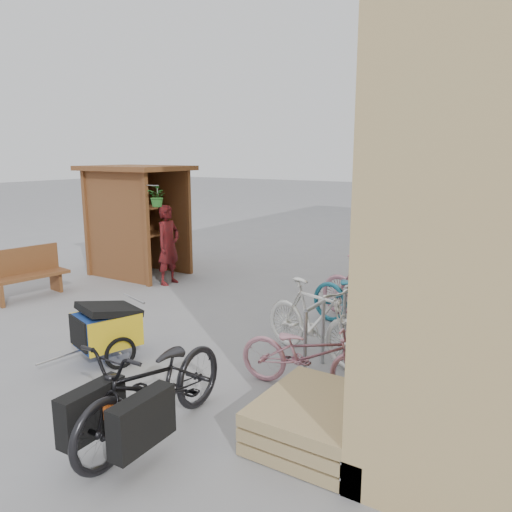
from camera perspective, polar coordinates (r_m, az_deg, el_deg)
The scene contains 17 objects.
ground at distance 7.63m, azimuth -9.35°, elevation -8.91°, with size 80.00×80.00×0.00m, color gray.
kiosk at distance 11.26m, azimuth -13.81°, elevation 5.68°, with size 2.49×1.65×2.40m.
bike_rack at distance 8.37m, azimuth 13.86°, elevation -3.52°, with size 0.05×5.35×0.86m.
pallet_stack at distance 4.94m, azimuth 6.90°, elevation -18.13°, with size 1.00×1.20×0.40m.
bench at distance 10.25m, azimuth -24.93°, elevation -1.74°, with size 0.66×1.53×0.94m.
shopping_carts at distance 12.55m, azimuth 23.61°, elevation 1.33°, with size 0.60×2.37×1.07m.
child_trailer at distance 6.84m, azimuth -16.69°, elevation -7.79°, with size 0.89×1.38×0.80m.
cargo_bike at distance 4.91m, azimuth -11.66°, elevation -14.51°, with size 0.74×2.00×1.04m.
person_kiosk at distance 10.37m, azimuth -9.99°, elevation 1.26°, with size 0.60×0.39×1.64m, color maroon.
bike_0 at distance 5.78m, azimuth 5.99°, elevation -11.08°, with size 0.58×1.65×0.87m, color #BB798A.
bike_1 at distance 6.63m, azimuth 6.71°, elevation -7.27°, with size 0.49×1.72×1.04m, color white.
bike_2 at distance 7.74m, azimuth 12.27°, elevation -4.82°, with size 0.67×1.91×1.00m, color #1E6378.
bike_3 at distance 8.17m, azimuth 12.65°, elevation -3.76°, with size 0.50×1.76×1.06m, color #BB798A.
bike_4 at distance 8.87m, azimuth 15.78°, elevation -3.21°, with size 0.60×1.72×0.90m, color white.
bike_5 at distance 9.01m, azimuth 15.46°, elevation -2.61°, with size 0.48×1.68×1.01m, color white.
bike_6 at distance 9.85m, azimuth 15.87°, elevation -1.81°, with size 0.59×1.68×0.88m, color #B6B7BB.
bike_7 at distance 10.22m, azimuth 17.55°, elevation -0.96°, with size 0.49×1.74×1.05m, color #1E6378.
Camera 1 is at (4.80, -5.30, 2.66)m, focal length 35.00 mm.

